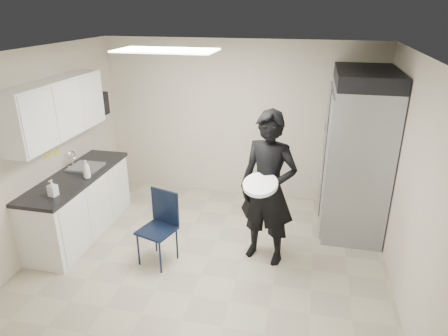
% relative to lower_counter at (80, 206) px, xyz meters
% --- Properties ---
extents(floor, '(4.50, 4.50, 0.00)m').
position_rel_lower_counter_xyz_m(floor, '(1.95, -0.20, -0.43)').
color(floor, tan).
rests_on(floor, ground).
extents(ceiling, '(4.50, 4.50, 0.00)m').
position_rel_lower_counter_xyz_m(ceiling, '(1.95, -0.20, 2.17)').
color(ceiling, silver).
rests_on(ceiling, back_wall).
extents(back_wall, '(4.50, 0.00, 4.50)m').
position_rel_lower_counter_xyz_m(back_wall, '(1.95, 1.80, 0.87)').
color(back_wall, beige).
rests_on(back_wall, floor).
extents(left_wall, '(0.00, 4.00, 4.00)m').
position_rel_lower_counter_xyz_m(left_wall, '(-0.30, -0.20, 0.87)').
color(left_wall, beige).
rests_on(left_wall, floor).
extents(right_wall, '(0.00, 4.00, 4.00)m').
position_rel_lower_counter_xyz_m(right_wall, '(4.20, -0.20, 0.87)').
color(right_wall, beige).
rests_on(right_wall, floor).
extents(ceiling_panel, '(1.20, 0.60, 0.02)m').
position_rel_lower_counter_xyz_m(ceiling_panel, '(1.35, 0.20, 2.14)').
color(ceiling_panel, white).
rests_on(ceiling_panel, ceiling).
extents(lower_counter, '(0.60, 1.90, 0.86)m').
position_rel_lower_counter_xyz_m(lower_counter, '(0.00, 0.00, 0.00)').
color(lower_counter, silver).
rests_on(lower_counter, floor).
extents(countertop, '(0.64, 1.95, 0.05)m').
position_rel_lower_counter_xyz_m(countertop, '(0.00, 0.00, 0.46)').
color(countertop, black).
rests_on(countertop, lower_counter).
extents(sink, '(0.42, 0.40, 0.14)m').
position_rel_lower_counter_xyz_m(sink, '(0.02, 0.25, 0.44)').
color(sink, gray).
rests_on(sink, countertop).
extents(faucet, '(0.02, 0.02, 0.24)m').
position_rel_lower_counter_xyz_m(faucet, '(-0.18, 0.25, 0.59)').
color(faucet, silver).
rests_on(faucet, countertop).
extents(upper_cabinets, '(0.35, 1.80, 0.75)m').
position_rel_lower_counter_xyz_m(upper_cabinets, '(-0.13, 0.00, 1.40)').
color(upper_cabinets, silver).
rests_on(upper_cabinets, left_wall).
extents(towel_dispenser, '(0.22, 0.30, 0.35)m').
position_rel_lower_counter_xyz_m(towel_dispenser, '(-0.19, 1.15, 1.19)').
color(towel_dispenser, black).
rests_on(towel_dispenser, left_wall).
extents(notice_sticker_left, '(0.00, 0.12, 0.07)m').
position_rel_lower_counter_xyz_m(notice_sticker_left, '(-0.29, -0.10, 0.79)').
color(notice_sticker_left, yellow).
rests_on(notice_sticker_left, left_wall).
extents(notice_sticker_right, '(0.00, 0.12, 0.07)m').
position_rel_lower_counter_xyz_m(notice_sticker_right, '(-0.29, 0.10, 0.75)').
color(notice_sticker_right, yellow).
rests_on(notice_sticker_right, left_wall).
extents(commercial_fridge, '(0.80, 1.35, 2.10)m').
position_rel_lower_counter_xyz_m(commercial_fridge, '(3.78, 1.07, 0.62)').
color(commercial_fridge, gray).
rests_on(commercial_fridge, floor).
extents(fridge_compressor, '(0.80, 1.35, 0.20)m').
position_rel_lower_counter_xyz_m(fridge_compressor, '(3.78, 1.07, 1.77)').
color(fridge_compressor, black).
rests_on(fridge_compressor, commercial_fridge).
extents(folding_chair, '(0.51, 0.51, 0.92)m').
position_rel_lower_counter_xyz_m(folding_chair, '(1.34, -0.44, 0.03)').
color(folding_chair, black).
rests_on(folding_chair, floor).
extents(man_tuxedo, '(0.82, 0.66, 1.97)m').
position_rel_lower_counter_xyz_m(man_tuxedo, '(2.67, -0.04, 0.55)').
color(man_tuxedo, black).
rests_on(man_tuxedo, floor).
extents(bucket_lid, '(0.50, 0.50, 0.05)m').
position_rel_lower_counter_xyz_m(bucket_lid, '(2.60, -0.28, 0.72)').
color(bucket_lid, white).
rests_on(bucket_lid, man_tuxedo).
extents(soap_bottle_a, '(0.13, 0.13, 0.26)m').
position_rel_lower_counter_xyz_m(soap_bottle_a, '(0.23, -0.06, 0.61)').
color(soap_bottle_a, silver).
rests_on(soap_bottle_a, countertop).
extents(soap_bottle_b, '(0.11, 0.11, 0.21)m').
position_rel_lower_counter_xyz_m(soap_bottle_b, '(0.11, -0.64, 0.59)').
color(soap_bottle_b, '#B2B2BF').
rests_on(soap_bottle_b, countertop).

